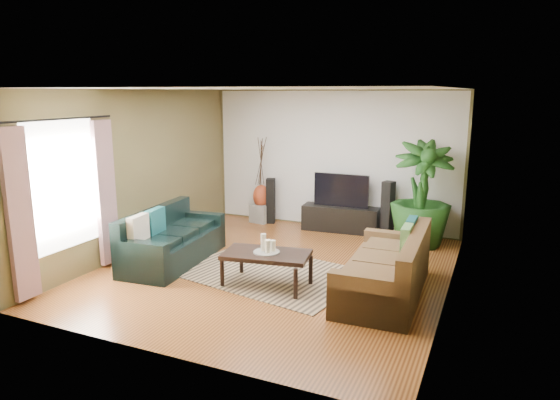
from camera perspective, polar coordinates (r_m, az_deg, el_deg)
The scene contains 28 objects.
floor at distance 7.68m, azimuth -0.61°, elevation -7.97°, with size 5.50×5.50×0.00m, color #995827.
ceiling at distance 7.20m, azimuth -0.66°, elevation 12.61°, with size 5.50×5.50×0.00m, color white.
wall_back at distance 9.86m, azimuth 6.03°, elevation 4.60°, with size 5.00×5.00×0.00m, color brown.
wall_front at distance 5.01m, azimuth -13.81°, elevation -3.23°, with size 5.00×5.00×0.00m, color brown.
wall_left at distance 8.65m, azimuth -15.91°, elevation 3.12°, with size 5.50×5.50×0.00m, color brown.
wall_right at distance 6.70m, azimuth 19.21°, elevation 0.33°, with size 5.50×5.50×0.00m, color brown.
backwall_panel at distance 9.85m, azimuth 6.01°, elevation 4.59°, with size 4.90×4.90×0.00m, color white.
window_pane at distance 7.49m, azimuth -23.60°, elevation 1.57°, with size 1.80×1.80×0.00m, color white.
curtain_near at distance 7.02m, azimuth -27.61°, elevation -1.55°, with size 0.08×0.35×2.20m, color gray.
curtain_far at distance 8.01m, azimuth -19.29°, elevation 0.74°, with size 0.08×0.35×2.20m, color gray.
curtain_rod at distance 7.35m, azimuth -23.94°, elevation 8.45°, with size 0.03×0.03×1.90m, color black.
sofa_left at distance 8.07m, azimuth -12.06°, elevation -4.06°, with size 2.00×0.86×0.85m, color black.
sofa_right at distance 6.81m, azimuth 11.83°, elevation -7.14°, with size 2.12×0.95×0.85m, color brown.
area_rug at distance 7.54m, azimuth -1.11°, elevation -8.32°, with size 2.57×1.82×0.01m, color #A1845E.
coffee_table at distance 7.01m, azimuth -1.54°, elevation -7.89°, with size 1.18×0.64×0.48m, color black.
candle_tray at distance 6.93m, azimuth -1.56°, elevation -5.95°, with size 0.37×0.37×0.02m, color gray.
candle_tall at distance 6.94m, azimuth -1.90°, elevation -4.83°, with size 0.08×0.08×0.24m, color beige.
candle_mid at distance 6.85m, azimuth -1.40°, elevation -5.30°, with size 0.08×0.08×0.18m, color white.
candle_short at distance 6.93m, azimuth -0.82°, elevation -5.23°, with size 0.08×0.08×0.15m, color beige.
tv_stand at distance 9.76m, azimuth 6.92°, elevation -2.13°, with size 1.46×0.44×0.49m, color black.
television at distance 9.63m, azimuth 7.01°, elevation 1.11°, with size 1.07×0.06×0.63m, color black.
speaker_left at distance 10.23m, azimuth -1.07°, elevation -0.10°, with size 0.17×0.19×0.93m, color black.
speaker_right at distance 9.48m, azimuth 12.19°, elevation -1.02°, with size 0.19×0.21×1.04m, color black.
potted_plant at distance 8.98m, azimuth 15.84°, elevation 0.66°, with size 1.03×1.03×1.84m, color #1A4717.
plant_pot at distance 9.16m, azimuth 15.55°, elevation -4.18°, with size 0.34×0.34×0.26m, color black.
pedestal at distance 10.38m, azimuth -2.15°, elevation -1.49°, with size 0.37×0.37×0.37m, color gray.
vase at distance 10.30m, azimuth -2.16°, elevation 0.43°, with size 0.34×0.34×0.48m, color #9A381C.
side_table at distance 9.11m, azimuth -11.47°, elevation -3.36°, with size 0.45×0.45×0.48m, color brown.
Camera 1 is at (2.99, -6.55, 2.66)m, focal length 32.00 mm.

